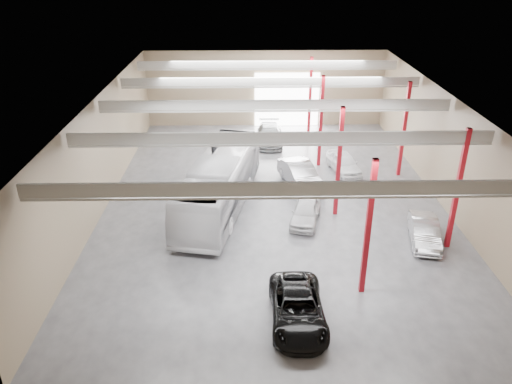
{
  "coord_description": "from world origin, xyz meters",
  "views": [
    {
      "loc": [
        -1.76,
        -29.86,
        15.07
      ],
      "look_at": [
        -1.25,
        -3.3,
        2.2
      ],
      "focal_mm": 35.0,
      "sensor_mm": 36.0,
      "label": 1
    }
  ],
  "objects_px": {
    "car_row_a": "(306,212)",
    "car_row_c": "(270,135)",
    "car_row_b": "(300,175)",
    "car_right_near": "(424,231)",
    "coach_bus": "(220,182)",
    "black_sedan": "(298,309)",
    "car_right_far": "(344,163)"
  },
  "relations": [
    {
      "from": "car_row_a",
      "to": "car_row_c",
      "type": "distance_m",
      "value": 14.02
    },
    {
      "from": "black_sedan",
      "to": "car_row_a",
      "type": "xyz_separation_m",
      "value": [
        1.36,
        9.19,
        -0.04
      ]
    },
    {
      "from": "car_row_b",
      "to": "car_right_near",
      "type": "bearing_deg",
      "value": -66.23
    },
    {
      "from": "car_right_near",
      "to": "black_sedan",
      "type": "bearing_deg",
      "value": -128.91
    },
    {
      "from": "coach_bus",
      "to": "black_sedan",
      "type": "height_order",
      "value": "coach_bus"
    },
    {
      "from": "coach_bus",
      "to": "car_right_near",
      "type": "xyz_separation_m",
      "value": [
        11.8,
        -4.62,
        -1.08
      ]
    },
    {
      "from": "black_sedan",
      "to": "car_right_far",
      "type": "distance_m",
      "value": 17.59
    },
    {
      "from": "car_row_a",
      "to": "car_row_c",
      "type": "xyz_separation_m",
      "value": [
        -1.6,
        13.93,
        0.08
      ]
    },
    {
      "from": "car_row_c",
      "to": "car_right_far",
      "type": "distance_m",
      "value": 8.21
    },
    {
      "from": "car_row_a",
      "to": "car_row_c",
      "type": "relative_size",
      "value": 0.76
    },
    {
      "from": "car_right_near",
      "to": "car_row_c",
      "type": "bearing_deg",
      "value": 126.98
    },
    {
      "from": "black_sedan",
      "to": "car_row_a",
      "type": "distance_m",
      "value": 9.29
    },
    {
      "from": "coach_bus",
      "to": "car_row_c",
      "type": "bearing_deg",
      "value": 83.76
    },
    {
      "from": "coach_bus",
      "to": "car_right_near",
      "type": "relative_size",
      "value": 3.04
    },
    {
      "from": "car_row_a",
      "to": "car_row_b",
      "type": "xyz_separation_m",
      "value": [
        0.17,
        5.2,
        0.17
      ]
    },
    {
      "from": "car_row_b",
      "to": "car_right_near",
      "type": "distance_m",
      "value": 9.98
    },
    {
      "from": "car_right_far",
      "to": "car_right_near",
      "type": "bearing_deg",
      "value": -84.53
    },
    {
      "from": "car_row_c",
      "to": "car_right_far",
      "type": "height_order",
      "value": "car_row_c"
    },
    {
      "from": "car_row_c",
      "to": "car_right_near",
      "type": "xyz_separation_m",
      "value": [
        8.1,
        -16.44,
        -0.07
      ]
    },
    {
      "from": "car_row_c",
      "to": "black_sedan",
      "type": "bearing_deg",
      "value": -88.62
    },
    {
      "from": "car_right_far",
      "to": "car_row_c",
      "type": "bearing_deg",
      "value": 120.23
    },
    {
      "from": "car_row_a",
      "to": "car_right_far",
      "type": "xyz_separation_m",
      "value": [
        3.7,
        7.65,
        0.06
      ]
    },
    {
      "from": "car_right_near",
      "to": "car_right_far",
      "type": "bearing_deg",
      "value": 116.16
    },
    {
      "from": "black_sedan",
      "to": "car_row_c",
      "type": "xyz_separation_m",
      "value": [
        -0.23,
        23.12,
        0.04
      ]
    },
    {
      "from": "car_row_c",
      "to": "car_right_near",
      "type": "bearing_deg",
      "value": -62.99
    },
    {
      "from": "car_row_a",
      "to": "car_right_far",
      "type": "height_order",
      "value": "car_right_far"
    },
    {
      "from": "car_row_c",
      "to": "car_right_near",
      "type": "distance_m",
      "value": 18.33
    },
    {
      "from": "coach_bus",
      "to": "car_row_b",
      "type": "height_order",
      "value": "coach_bus"
    },
    {
      "from": "car_row_a",
      "to": "car_right_near",
      "type": "relative_size",
      "value": 0.95
    },
    {
      "from": "car_row_b",
      "to": "car_row_c",
      "type": "height_order",
      "value": "car_row_b"
    },
    {
      "from": "coach_bus",
      "to": "car_row_a",
      "type": "distance_m",
      "value": 5.81
    },
    {
      "from": "car_right_near",
      "to": "car_right_far",
      "type": "height_order",
      "value": "car_right_far"
    }
  ]
}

